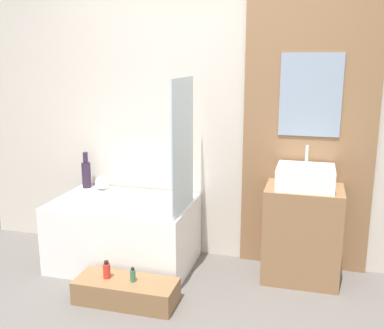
% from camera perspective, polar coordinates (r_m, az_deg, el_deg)
% --- Properties ---
extents(wall_tiled_back, '(4.20, 0.06, 2.60)m').
position_cam_1_polar(wall_tiled_back, '(3.68, 2.20, 7.78)').
color(wall_tiled_back, beige).
rests_on(wall_tiled_back, ground_plane).
extents(wall_wood_accent, '(1.00, 0.04, 2.60)m').
position_cam_1_polar(wall_wood_accent, '(3.53, 14.75, 7.19)').
color(wall_wood_accent, '#8E6642').
rests_on(wall_wood_accent, ground_plane).
extents(bathtub, '(1.10, 0.73, 0.55)m').
position_cam_1_polar(bathtub, '(3.73, -8.60, -8.56)').
color(bathtub, white).
rests_on(bathtub, ground_plane).
extents(glass_shower_screen, '(0.01, 0.53, 0.98)m').
position_cam_1_polar(glass_shower_screen, '(3.27, -1.18, 2.40)').
color(glass_shower_screen, silver).
rests_on(glass_shower_screen, bathtub).
extents(wooden_step_bench, '(0.71, 0.28, 0.16)m').
position_cam_1_polar(wooden_step_bench, '(3.27, -8.35, -15.61)').
color(wooden_step_bench, olive).
rests_on(wooden_step_bench, ground_plane).
extents(vanity_cabinet, '(0.56, 0.41, 0.73)m').
position_cam_1_polar(vanity_cabinet, '(3.53, 13.78, -8.51)').
color(vanity_cabinet, '#8E6642').
rests_on(vanity_cabinet, ground_plane).
extents(sink, '(0.41, 0.37, 0.30)m').
position_cam_1_polar(sink, '(3.40, 14.19, -1.56)').
color(sink, white).
rests_on(sink, vanity_cabinet).
extents(vase_tall_dark, '(0.08, 0.08, 0.32)m').
position_cam_1_polar(vase_tall_dark, '(4.04, -13.28, -1.09)').
color(vase_tall_dark, '#2D1E33').
rests_on(vase_tall_dark, bathtub).
extents(vase_round_light, '(0.12, 0.12, 0.12)m').
position_cam_1_polar(vase_round_light, '(3.96, -11.35, -2.28)').
color(vase_round_light, white).
rests_on(vase_round_light, bathtub).
extents(bottle_soap_primary, '(0.05, 0.05, 0.13)m').
position_cam_1_polar(bottle_soap_primary, '(3.26, -10.78, -13.06)').
color(bottle_soap_primary, red).
rests_on(bottle_soap_primary, wooden_step_bench).
extents(bottle_soap_secondary, '(0.04, 0.04, 0.10)m').
position_cam_1_polar(bottle_soap_secondary, '(3.19, -7.53, -13.77)').
color(bottle_soap_secondary, '#38704C').
rests_on(bottle_soap_secondary, wooden_step_bench).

